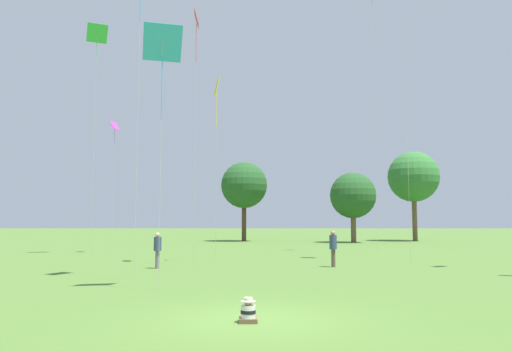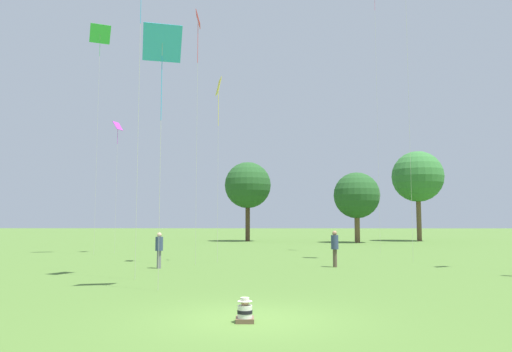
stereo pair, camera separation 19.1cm
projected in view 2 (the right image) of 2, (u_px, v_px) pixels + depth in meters
The scene contains 13 objects.
ground_plane at pixel (250, 319), 11.23m from camera, with size 300.00×300.00×0.00m, color #4C702D.
seated_toddler at pixel (245, 312), 10.90m from camera, with size 0.42×0.51×0.55m.
person_standing_1 at pixel (159, 247), 23.50m from camera, with size 0.49×0.49×1.68m.
person_standing_2 at pixel (335, 245), 24.14m from camera, with size 0.36×0.36×1.75m.
kite_0 at pixel (118, 132), 35.39m from camera, with size 0.63×0.81×9.27m.
kite_1 at pixel (375, 11), 36.43m from camera, with size 0.83×0.75×19.44m.
kite_2 at pixel (198, 32), 26.51m from camera, with size 0.33×0.84×13.35m.
kite_4 at pixel (218, 93), 27.50m from camera, with size 0.44×0.95×10.08m.
kite_7 at pixel (100, 39), 34.33m from camera, with size 1.60×1.37×15.62m.
kite_9 at pixel (162, 48), 16.62m from camera, with size 1.42×1.07×8.66m.
distant_tree_0 at pixel (248, 185), 55.97m from camera, with size 5.18×5.18×8.86m.
distant_tree_1 at pixel (357, 196), 52.28m from camera, with size 4.83×4.83×7.35m.
distant_tree_2 at pixel (418, 177), 56.59m from camera, with size 5.76×5.76×10.18m.
Camera 2 is at (0.42, -11.47, 2.20)m, focal length 35.00 mm.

